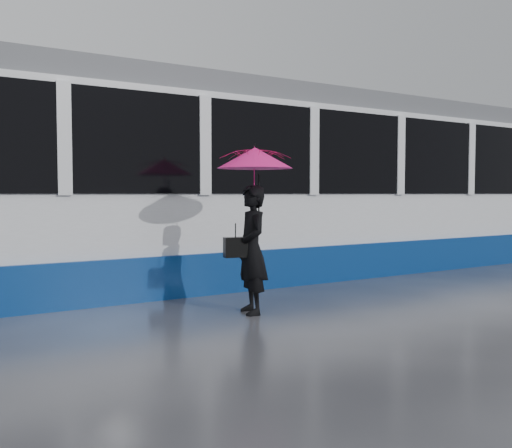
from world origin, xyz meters
TOP-DOWN VIEW (x-y plane):
  - ground at (0.00, 0.00)m, footprint 90.00×90.00m
  - rails at (0.00, 2.50)m, footprint 34.00×1.51m
  - woman at (0.26, -0.17)m, footprint 0.50×0.66m
  - umbrella at (0.31, -0.17)m, footprint 1.13×1.13m
  - handbag at (0.04, -0.15)m, footprint 0.31×0.18m

SIDE VIEW (x-z plane):
  - ground at x=0.00m, z-range 0.00..0.00m
  - rails at x=0.00m, z-range 0.00..0.02m
  - woman at x=0.26m, z-range 0.00..1.61m
  - handbag at x=0.04m, z-range 0.63..1.06m
  - umbrella at x=0.31m, z-range 1.22..2.30m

